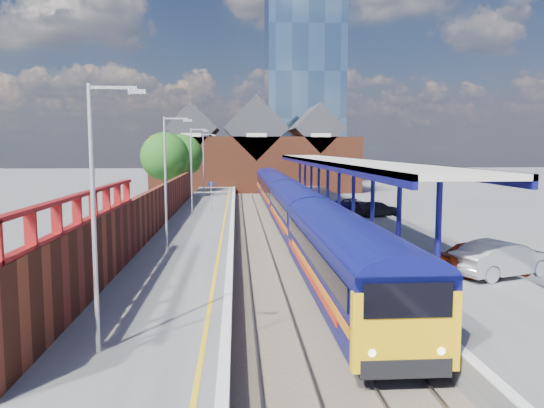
{
  "coord_description": "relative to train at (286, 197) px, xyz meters",
  "views": [
    {
      "loc": [
        -2.81,
        -21.84,
        6.38
      ],
      "look_at": [
        -0.41,
        13.89,
        2.6
      ],
      "focal_mm": 35.0,
      "sensor_mm": 36.0,
      "label": 1
    }
  ],
  "objects": [
    {
      "name": "tree_near",
      "position": [
        -11.84,
        12.13,
        3.23
      ],
      "size": [
        5.2,
        5.2,
        8.1
      ],
      "color": "#382314",
      "rests_on": "ground"
    },
    {
      "name": "rails",
      "position": [
        -1.49,
        -3.77,
        -2.0
      ],
      "size": [
        4.51,
        76.0,
        0.14
      ],
      "color": "slate",
      "rests_on": "ground"
    },
    {
      "name": "lamp_post_b",
      "position": [
        -7.86,
        -17.77,
        2.87
      ],
      "size": [
        1.48,
        0.18,
        7.0
      ],
      "color": "#A5A8AA",
      "rests_on": "left_platform"
    },
    {
      "name": "lamp_post_a",
      "position": [
        -7.86,
        -31.77,
        2.87
      ],
      "size": [
        1.48,
        0.18,
        7.0
      ],
      "color": "#A5A8AA",
      "rests_on": "left_platform"
    },
    {
      "name": "lamp_post_d",
      "position": [
        -7.86,
        14.23,
        2.87
      ],
      "size": [
        1.48,
        0.18,
        7.0
      ],
      "color": "#A5A8AA",
      "rests_on": "left_platform"
    },
    {
      "name": "ballast_bed",
      "position": [
        -1.49,
        -3.77,
        -2.09
      ],
      "size": [
        6.0,
        76.0,
        0.06
      ],
      "primitive_type": "cube",
      "color": "#473D33",
      "rests_on": "ground"
    },
    {
      "name": "parked_car_red",
      "position": [
        6.31,
        -24.0,
        -0.39
      ],
      "size": [
        4.48,
        2.3,
        1.46
      ],
      "primitive_type": "imported",
      "rotation": [
        0.0,
        0.0,
        1.71
      ],
      "color": "maroon",
      "rests_on": "right_platform"
    },
    {
      "name": "yellow_line",
      "position": [
        -5.24,
        -3.77,
        -1.12
      ],
      "size": [
        0.14,
        76.0,
        0.01
      ],
      "primitive_type": "cube",
      "color": "yellow",
      "rests_on": "left_platform"
    },
    {
      "name": "parked_car_dark",
      "position": [
        6.86,
        -4.56,
        -0.54
      ],
      "size": [
        4.32,
        2.74,
        1.16
      ],
      "primitive_type": "imported",
      "rotation": [
        0.0,
        0.0,
        1.87
      ],
      "color": "black",
      "rests_on": "right_platform"
    },
    {
      "name": "parked_car_blue",
      "position": [
        5.64,
        -1.48,
        -0.55
      ],
      "size": [
        4.41,
        2.62,
        1.15
      ],
      "primitive_type": "imported",
      "rotation": [
        0.0,
        0.0,
        1.75
      ],
      "color": "navy",
      "rests_on": "right_platform"
    },
    {
      "name": "brick_wall",
      "position": [
        -9.59,
        -10.23,
        0.33
      ],
      "size": [
        0.35,
        50.0,
        3.86
      ],
      "color": "maroon",
      "rests_on": "left_platform"
    },
    {
      "name": "glass_tower",
      "position": [
        8.51,
        56.23,
        18.08
      ],
      "size": [
        14.2,
        14.2,
        40.3
      ],
      "color": "slate",
      "rests_on": "ground"
    },
    {
      "name": "coping_left",
      "position": [
        -4.64,
        -3.77,
        -1.1
      ],
      "size": [
        0.3,
        76.0,
        0.05
      ],
      "primitive_type": "cube",
      "color": "silver",
      "rests_on": "left_platform"
    },
    {
      "name": "platform_sign",
      "position": [
        -6.49,
        0.23,
        0.57
      ],
      "size": [
        0.55,
        0.08,
        2.5
      ],
      "color": "#A5A8AA",
      "rests_on": "left_platform"
    },
    {
      "name": "right_platform",
      "position": [
        4.51,
        -3.77,
        -1.62
      ],
      "size": [
        6.0,
        76.0,
        1.0
      ],
      "primitive_type": "cube",
      "color": "#565659",
      "rests_on": "ground"
    },
    {
      "name": "coping_right",
      "position": [
        1.66,
        -3.77,
        -1.1
      ],
      "size": [
        0.3,
        76.0,
        0.05
      ],
      "primitive_type": "cube",
      "color": "silver",
      "rests_on": "right_platform"
    },
    {
      "name": "lamp_post_c",
      "position": [
        -7.86,
        -1.77,
        2.87
      ],
      "size": [
        1.48,
        0.18,
        7.0
      ],
      "color": "#A5A8AA",
      "rests_on": "left_platform"
    },
    {
      "name": "station_building",
      "position": [
        -1.49,
        34.23,
        3.33
      ],
      "size": [
        30.0,
        12.12,
        13.78
      ],
      "color": "maroon",
      "rests_on": "ground"
    },
    {
      "name": "train",
      "position": [
        0.0,
        0.0,
        0.0
      ],
      "size": [
        2.89,
        65.91,
        3.45
      ],
      "color": "#0C0F57",
      "rests_on": "ground"
    },
    {
      "name": "parked_car_silver",
      "position": [
        6.88,
        -24.43,
        -0.36
      ],
      "size": [
        4.91,
        3.15,
        1.53
      ],
      "primitive_type": "imported",
      "rotation": [
        0.0,
        0.0,
        1.93
      ],
      "color": "#BABBC0",
      "rests_on": "right_platform"
    },
    {
      "name": "left_platform",
      "position": [
        -6.99,
        -3.77,
        -1.62
      ],
      "size": [
        5.0,
        76.0,
        1.0
      ],
      "primitive_type": "cube",
      "color": "#565659",
      "rests_on": "ground"
    },
    {
      "name": "ground",
      "position": [
        -1.49,
        6.23,
        -2.12
      ],
      "size": [
        240.0,
        240.0,
        0.0
      ],
      "primitive_type": "plane",
      "color": "#5B5B5E",
      "rests_on": "ground"
    },
    {
      "name": "tree_far",
      "position": [
        -10.84,
        20.13,
        3.23
      ],
      "size": [
        5.2,
        5.2,
        8.1
      ],
      "color": "#382314",
      "rests_on": "ground"
    },
    {
      "name": "canopy",
      "position": [
        3.99,
        -1.82,
        3.13
      ],
      "size": [
        4.5,
        52.0,
        4.48
      ],
      "color": "#110F5C",
      "rests_on": "right_platform"
    }
  ]
}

